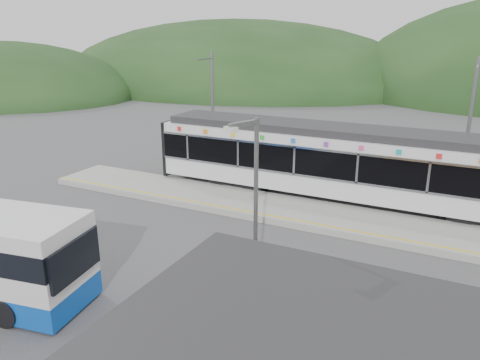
% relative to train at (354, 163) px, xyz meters
% --- Properties ---
extents(ground, '(120.00, 120.00, 0.00)m').
position_rel_train_xyz_m(ground, '(-2.31, -6.00, -2.06)').
color(ground, '#4C4C4F').
rests_on(ground, ground).
extents(hills, '(146.00, 149.00, 26.00)m').
position_rel_train_xyz_m(hills, '(3.88, -0.71, -2.06)').
color(hills, '#1E3D19').
rests_on(hills, ground).
extents(platform, '(26.00, 3.20, 0.30)m').
position_rel_train_xyz_m(platform, '(-2.31, -2.70, -1.91)').
color(platform, '#9E9E99').
rests_on(platform, ground).
extents(yellow_line, '(26.00, 0.10, 0.01)m').
position_rel_train_xyz_m(yellow_line, '(-2.31, -4.00, -1.76)').
color(yellow_line, yellow).
rests_on(yellow_line, platform).
extents(train, '(20.44, 3.01, 3.74)m').
position_rel_train_xyz_m(train, '(0.00, 0.00, 0.00)').
color(train, black).
rests_on(train, ground).
extents(catenary_mast_west, '(0.18, 1.80, 7.00)m').
position_rel_train_xyz_m(catenary_mast_west, '(-9.31, 2.56, 1.58)').
color(catenary_mast_west, slate).
rests_on(catenary_mast_west, ground).
extents(catenary_mast_east, '(0.18, 1.80, 7.00)m').
position_rel_train_xyz_m(catenary_mast_east, '(4.69, 2.56, 1.58)').
color(catenary_mast_east, slate).
rests_on(catenary_mast_east, ground).
extents(lamp_post, '(0.46, 1.10, 5.99)m').
position_rel_train_xyz_m(lamp_post, '(-0.15, -11.16, 1.51)').
color(lamp_post, slate).
rests_on(lamp_post, ground).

